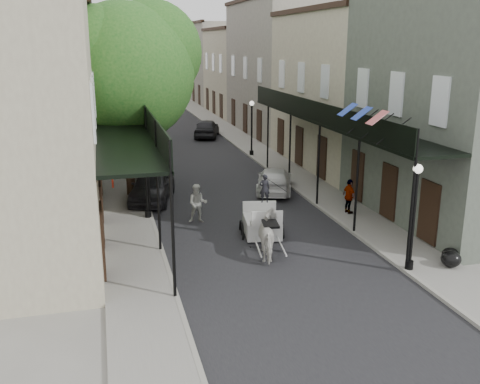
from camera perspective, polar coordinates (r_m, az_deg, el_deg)
ground at (r=19.56m, az=4.03°, el=-7.43°), size 140.00×140.00×0.00m
road at (r=38.25m, az=-5.52°, el=4.08°), size 8.00×90.00×0.01m
sidewalk_left at (r=37.80m, az=-13.03°, el=3.69°), size 2.20×90.00×0.12m
sidewalk_right at (r=39.32m, az=1.71°, el=4.54°), size 2.20×90.00×0.12m
building_row_left at (r=47.16m, az=-18.33°, el=12.00°), size 5.00×80.00×10.50m
building_row_right at (r=49.24m, az=2.55°, el=12.88°), size 5.00×80.00×10.50m
gallery_left at (r=24.29m, az=-12.03°, el=6.80°), size 2.20×18.05×4.88m
gallery_right at (r=26.49m, az=9.30°, el=7.66°), size 2.20×18.05×4.88m
tree_near at (r=27.27m, az=-11.41°, el=12.93°), size 7.31×6.80×9.63m
tree_far at (r=41.27m, az=-12.67°, el=12.80°), size 6.45×6.00×8.61m
lamppost_right_near at (r=18.86m, az=18.03°, el=-2.43°), size 0.32×0.32×3.71m
lamppost_left at (r=23.76m, az=-9.98°, el=1.78°), size 0.32×0.32×3.71m
lamppost_right_far at (r=36.83m, az=1.26°, el=6.93°), size 0.32×0.32×3.71m
horse at (r=19.68m, az=3.30°, el=-4.67°), size 1.18×2.07×1.65m
carriage at (r=22.01m, az=2.25°, el=-1.75°), size 1.91×2.62×2.76m
pedestrian_walking at (r=23.43m, az=-4.53°, el=-1.22°), size 0.95×0.80×1.73m
pedestrian_sidewalk_left at (r=34.73m, az=-11.65°, el=4.47°), size 1.44×1.32×1.95m
pedestrian_sidewalk_right at (r=24.75m, az=11.57°, el=-0.46°), size 0.50×0.97×1.59m
car_left_near at (r=27.01m, az=-9.35°, el=0.72°), size 2.99×4.92×1.57m
car_left_mid at (r=31.89m, az=-10.21°, el=2.71°), size 2.43×4.06×1.26m
car_left_far at (r=44.75m, az=-10.35°, el=6.50°), size 2.64×5.21×1.41m
car_right_near at (r=28.31m, az=3.68°, el=1.29°), size 3.15×4.73×1.27m
car_right_far at (r=44.81m, az=-3.58°, el=6.82°), size 3.06×4.81×1.53m
trash_bags at (r=20.28m, az=21.56°, el=-6.49°), size 0.95×1.10×0.59m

